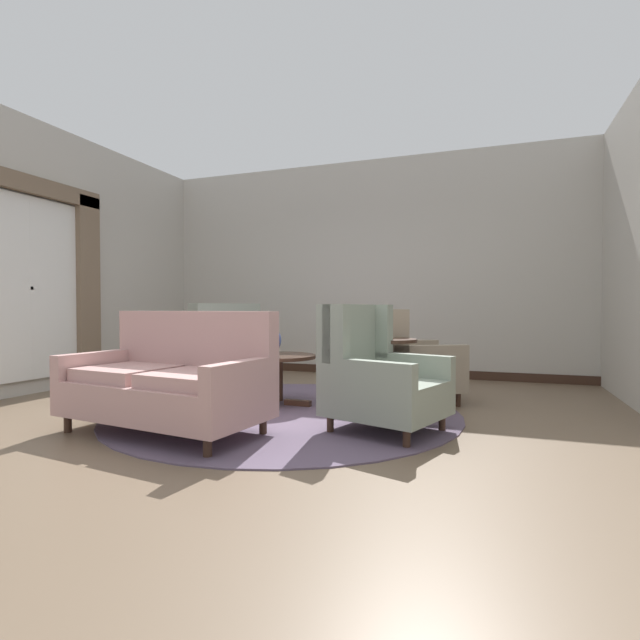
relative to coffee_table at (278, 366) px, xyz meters
The scene contains 13 objects.
ground 0.74m from the coffee_table, 70.69° to the right, with size 8.96×8.96×0.00m, color brown.
wall_back 2.84m from the coffee_table, 85.44° to the left, with size 6.56×0.08×3.20m, color #BCB7AD.
wall_left 3.24m from the coffee_table, behind, with size 0.08×4.42×3.20m, color #BCB7AD.
baseboard_back 2.55m from the coffee_table, 85.34° to the left, with size 6.40×0.03×0.12m, color #382319.
area_rug 0.53m from the coffee_table, 54.34° to the right, with size 3.29×3.29×0.01m, color #5B4C60.
window_with_curtains 3.08m from the coffee_table, behind, with size 0.12×1.87×2.38m.
coffee_table is the anchor object (origin of this frame).
porcelain_vase 0.27m from the coffee_table, 153.70° to the right, with size 0.19×0.19×0.36m.
settee 1.31m from the coffee_table, 106.36° to the right, with size 1.73×1.02×0.97m.
armchair_near_sideboard 1.32m from the coffee_table, 149.11° to the left, with size 1.13×1.13×1.05m.
armchair_back_corner 1.35m from the coffee_table, 29.20° to the left, with size 1.19×1.18×0.98m.
armchair_foreground_right 1.35m from the coffee_table, 28.65° to the right, with size 1.03×0.98×1.02m.
side_table 1.14m from the coffee_table, ahead, with size 0.54×0.54×0.71m.
Camera 1 is at (1.85, -3.84, 0.99)m, focal length 26.85 mm.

